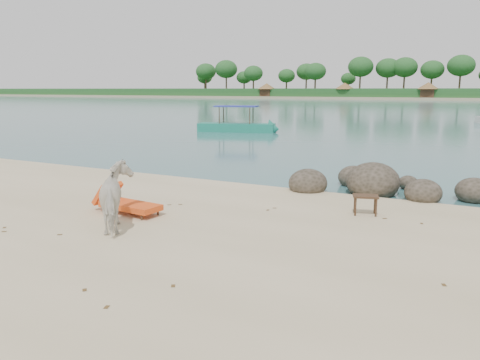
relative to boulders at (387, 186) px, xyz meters
The scene contains 9 objects.
water 83.31m from the boulders, 91.38° to the left, with size 400.00×400.00×0.00m, color #35666A.
far_shore 163.30m from the boulders, 90.70° to the left, with size 420.00×90.00×1.40m, color tan.
far_scenery 130.03m from the boulders, 90.87° to the left, with size 420.00×18.00×9.50m.
boulders is the anchor object (origin of this frame).
cow 7.54m from the boulders, 125.09° to the right, with size 0.74×1.62×1.37m, color white.
side_table 2.70m from the boulders, 89.92° to the right, with size 0.57×0.37×0.46m, color #352515, non-canonical shape.
lounge_chair 7.09m from the boulders, 133.61° to the right, with size 1.89×0.66×0.57m, color #EC401B, non-canonical shape.
boat_near 20.48m from the boulders, 129.89° to the left, with size 6.02×1.35×2.93m, color #197862, non-canonical shape.
dead_leaves 6.36m from the boulders, 110.70° to the right, with size 8.74×6.69×0.00m.
Camera 1 is at (4.27, -6.65, 2.90)m, focal length 35.00 mm.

